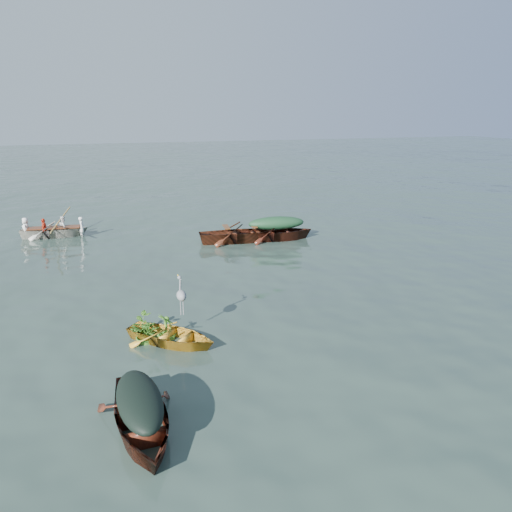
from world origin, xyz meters
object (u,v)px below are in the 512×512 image
Objects in this scene: dark_covered_boat at (142,431)px; rowed_boat at (55,237)px; green_tarp_boat at (276,240)px; heron at (182,301)px; yellow_dinghy at (172,343)px; open_wooden_boat at (240,242)px.

dark_covered_boat is 14.31m from rowed_boat.
dark_covered_boat is 0.84× the size of green_tarp_boat.
heron is (3.15, -10.77, 0.80)m from rowed_boat.
green_tarp_boat reaches higher than rowed_boat.
heron reaches higher than green_tarp_boat.
yellow_dinghy is 0.97m from heron.
open_wooden_boat reaches higher than yellow_dinghy.
green_tarp_boat is 9.03m from rowed_boat.
rowed_boat is at bearing 95.40° from dark_covered_boat.
yellow_dinghy is 0.72× the size of rowed_boat.
green_tarp_boat is 1.11× the size of rowed_boat.
rowed_boat reaches higher than dark_covered_boat.
rowed_boat is at bearing 71.39° from open_wooden_boat.
heron is at bearing 160.00° from open_wooden_boat.
heron is (0.34, 0.43, 0.80)m from yellow_dinghy.
yellow_dinghy is 0.65× the size of green_tarp_boat.
dark_covered_boat is at bearing -157.90° from heron.
yellow_dinghy is 0.78× the size of dark_covered_boat.
yellow_dinghy is at bearing 159.26° from open_wooden_boat.
rowed_boat is (-2.80, 11.20, 0.00)m from yellow_dinghy.
yellow_dinghy is 8.96m from open_wooden_boat.
rowed_boat reaches higher than yellow_dinghy.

